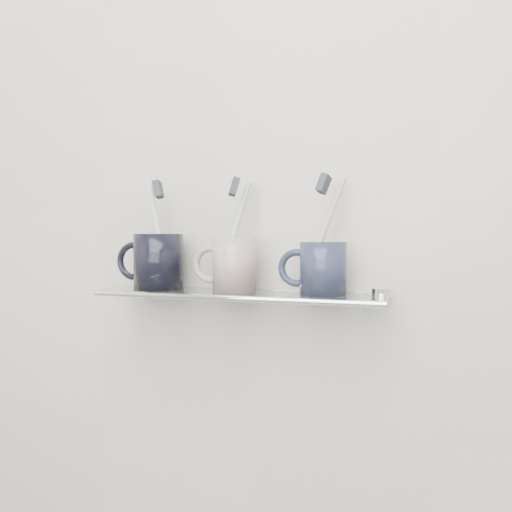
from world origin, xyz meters
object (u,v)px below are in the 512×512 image
at_px(shelf_glass, 239,294).
at_px(mug_right, 323,268).
at_px(mug_center, 234,265).
at_px(mug_left, 159,261).

height_order(shelf_glass, mug_right, mug_right).
distance_m(shelf_glass, mug_center, 0.05).
bearing_deg(shelf_glass, mug_left, 178.19).
relative_size(mug_center, mug_right, 1.08).
xyz_separation_m(mug_left, mug_center, (0.15, 0.00, -0.00)).
height_order(mug_center, mug_right, mug_center).
relative_size(mug_left, mug_right, 1.16).
bearing_deg(mug_left, mug_center, -10.59).
distance_m(mug_left, mug_right, 0.30).
relative_size(mug_left, mug_center, 1.07).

